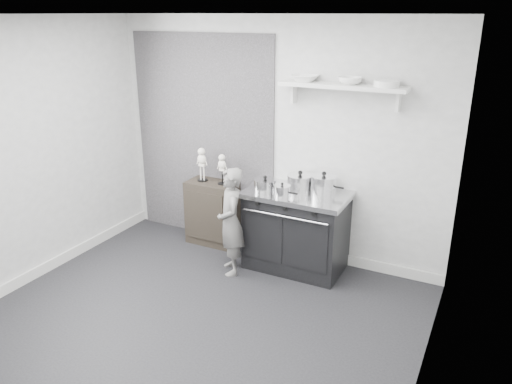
{
  "coord_description": "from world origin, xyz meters",
  "views": [
    {
      "loc": [
        2.3,
        -3.22,
        2.72
      ],
      "look_at": [
        0.2,
        0.95,
        1.03
      ],
      "focal_mm": 35.0,
      "sensor_mm": 36.0,
      "label": 1
    }
  ],
  "objects": [
    {
      "name": "ground",
      "position": [
        0.0,
        0.0,
        0.0
      ],
      "size": [
        4.0,
        4.0,
        0.0
      ],
      "primitive_type": "plane",
      "color": "black",
      "rests_on": "ground"
    },
    {
      "name": "room_shell",
      "position": [
        -0.09,
        0.15,
        1.64
      ],
      "size": [
        4.02,
        3.62,
        2.71
      ],
      "color": "#ABABA9",
      "rests_on": "ground"
    },
    {
      "name": "wall_shelf",
      "position": [
        0.8,
        1.68,
        2.01
      ],
      "size": [
        1.3,
        0.26,
        0.24
      ],
      "color": "silver",
      "rests_on": "room_shell"
    },
    {
      "name": "stove",
      "position": [
        0.43,
        1.48,
        0.45
      ],
      "size": [
        1.11,
        0.7,
        0.89
      ],
      "color": "black",
      "rests_on": "ground"
    },
    {
      "name": "side_cabinet",
      "position": [
        -0.73,
        1.61,
        0.39
      ],
      "size": [
        0.61,
        0.35,
        0.79
      ],
      "primitive_type": "cube",
      "color": "black",
      "rests_on": "ground"
    },
    {
      "name": "child",
      "position": [
        -0.16,
        1.05,
        0.6
      ],
      "size": [
        0.49,
        0.52,
        1.19
      ],
      "primitive_type": "imported",
      "rotation": [
        0.0,
        0.0,
        -0.93
      ],
      "color": "slate",
      "rests_on": "ground"
    },
    {
      "name": "pot_front_left",
      "position": [
        0.1,
        1.36,
        0.96
      ],
      "size": [
        0.33,
        0.24,
        0.17
      ],
      "color": "silver",
      "rests_on": "stove"
    },
    {
      "name": "pot_back_left",
      "position": [
        0.4,
        1.62,
        0.97
      ],
      "size": [
        0.37,
        0.29,
        0.2
      ],
      "color": "silver",
      "rests_on": "stove"
    },
    {
      "name": "pot_back_right",
      "position": [
        0.69,
        1.58,
        0.99
      ],
      "size": [
        0.36,
        0.27,
        0.24
      ],
      "color": "silver",
      "rests_on": "stove"
    },
    {
      "name": "pot_front_center",
      "position": [
        0.33,
        1.29,
        0.95
      ],
      "size": [
        0.27,
        0.18,
        0.15
      ],
      "color": "silver",
      "rests_on": "stove"
    },
    {
      "name": "skeleton_full",
      "position": [
        -0.86,
        1.61,
        1.02
      ],
      "size": [
        0.13,
        0.08,
        0.47
      ],
      "primitive_type": null,
      "color": "white",
      "rests_on": "side_cabinet"
    },
    {
      "name": "skeleton_torso",
      "position": [
        -0.58,
        1.61,
        1.0
      ],
      "size": [
        0.12,
        0.08,
        0.42
      ],
      "primitive_type": null,
      "color": "white",
      "rests_on": "side_cabinet"
    },
    {
      "name": "bowl_large",
      "position": [
        0.4,
        1.67,
        2.07
      ],
      "size": [
        0.28,
        0.28,
        0.07
      ],
      "primitive_type": "imported",
      "color": "white",
      "rests_on": "wall_shelf"
    },
    {
      "name": "bowl_small",
      "position": [
        0.88,
        1.67,
        2.08
      ],
      "size": [
        0.23,
        0.23,
        0.07
      ],
      "primitive_type": "imported",
      "color": "white",
      "rests_on": "wall_shelf"
    },
    {
      "name": "plate_stack",
      "position": [
        1.24,
        1.67,
        2.07
      ],
      "size": [
        0.25,
        0.25,
        0.06
      ],
      "primitive_type": "cylinder",
      "color": "white",
      "rests_on": "wall_shelf"
    }
  ]
}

